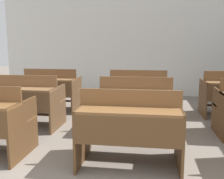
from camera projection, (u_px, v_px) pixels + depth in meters
The scene contains 6 objects.
wall_back at pixel (131, 42), 7.19m from camera, with size 7.27×0.06×2.93m.
bench_front_center at pixel (130, 126), 2.96m from camera, with size 1.14×0.75×0.89m.
bench_second_left at pixel (25, 100), 4.38m from camera, with size 1.14×0.75×0.89m.
bench_second_center at pixel (135, 103), 4.14m from camera, with size 1.14×0.75×0.89m.
bench_third_left at pixel (50, 89), 5.54m from camera, with size 1.14×0.75×0.89m.
bench_third_center at pixel (138, 91), 5.29m from camera, with size 1.14×0.75×0.89m.
Camera 1 is at (0.52, -1.48, 1.37)m, focal length 42.00 mm.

